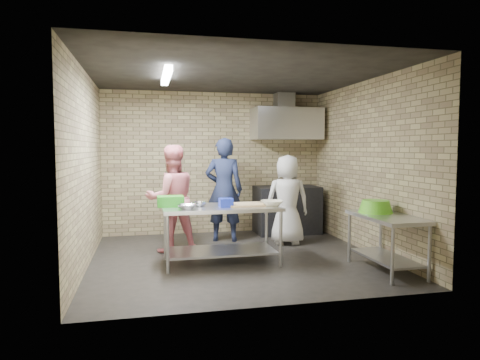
% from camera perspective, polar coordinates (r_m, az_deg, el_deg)
% --- Properties ---
extents(floor, '(4.20, 4.20, 0.00)m').
position_cam_1_polar(floor, '(6.47, -0.49, -10.36)').
color(floor, black).
rests_on(floor, ground).
extents(ceiling, '(4.20, 4.20, 0.00)m').
position_cam_1_polar(ceiling, '(6.35, -0.50, 13.94)').
color(ceiling, black).
rests_on(ceiling, ground).
extents(back_wall, '(4.20, 0.06, 2.70)m').
position_cam_1_polar(back_wall, '(8.23, -3.41, 2.28)').
color(back_wall, tan).
rests_on(back_wall, ground).
extents(front_wall, '(4.20, 0.06, 2.70)m').
position_cam_1_polar(front_wall, '(4.33, 5.04, 0.51)').
color(front_wall, tan).
rests_on(front_wall, ground).
extents(left_wall, '(0.06, 4.00, 2.70)m').
position_cam_1_polar(left_wall, '(6.18, -19.91, 1.39)').
color(left_wall, tan).
rests_on(left_wall, ground).
extents(right_wall, '(0.06, 4.00, 2.70)m').
position_cam_1_polar(right_wall, '(7.01, 16.54, 1.78)').
color(right_wall, tan).
rests_on(right_wall, ground).
extents(prep_table, '(1.64, 0.82, 0.82)m').
position_cam_1_polar(prep_table, '(6.09, -2.53, -7.32)').
color(prep_table, silver).
rests_on(prep_table, floor).
extents(side_counter, '(0.60, 1.20, 0.75)m').
position_cam_1_polar(side_counter, '(6.04, 18.95, -7.99)').
color(side_counter, silver).
rests_on(side_counter, floor).
extents(stove, '(1.20, 0.70, 0.90)m').
position_cam_1_polar(stove, '(8.30, 6.27, -3.96)').
color(stove, black).
rests_on(stove, floor).
extents(range_hood, '(1.30, 0.60, 0.60)m').
position_cam_1_polar(range_hood, '(8.28, 6.25, 7.47)').
color(range_hood, silver).
rests_on(range_hood, back_wall).
extents(hood_duct, '(0.35, 0.30, 0.30)m').
position_cam_1_polar(hood_duct, '(8.45, 5.95, 10.47)').
color(hood_duct, '#A5A8AD').
rests_on(hood_duct, back_wall).
extents(wall_shelf, '(0.80, 0.20, 0.04)m').
position_cam_1_polar(wall_shelf, '(8.55, 7.75, 6.15)').
color(wall_shelf, '#3F2B19').
rests_on(wall_shelf, back_wall).
extents(fluorescent_fixture, '(0.10, 1.25, 0.08)m').
position_cam_1_polar(fluorescent_fixture, '(6.21, -9.82, 13.53)').
color(fluorescent_fixture, white).
rests_on(fluorescent_fixture, ceiling).
extents(green_crate, '(0.36, 0.27, 0.15)m').
position_cam_1_polar(green_crate, '(6.05, -9.29, -2.82)').
color(green_crate, green).
rests_on(green_crate, prep_table).
extents(blue_tub, '(0.18, 0.18, 0.12)m').
position_cam_1_polar(blue_tub, '(5.93, -1.90, -3.05)').
color(blue_tub, '#162AAB').
rests_on(blue_tub, prep_table).
extents(cutting_board, '(0.50, 0.38, 0.03)m').
position_cam_1_polar(cutting_board, '(6.07, 0.75, -3.30)').
color(cutting_board, '#D5B57B').
rests_on(cutting_board, prep_table).
extents(mixing_bowl_a, '(0.30, 0.30, 0.06)m').
position_cam_1_polar(mixing_bowl_a, '(5.76, -7.11, -3.57)').
color(mixing_bowl_a, '#ADAEB4').
rests_on(mixing_bowl_a, prep_table).
extents(mixing_bowl_b, '(0.23, 0.23, 0.06)m').
position_cam_1_polar(mixing_bowl_b, '(6.03, -5.44, -3.22)').
color(mixing_bowl_b, silver).
rests_on(mixing_bowl_b, prep_table).
extents(ceramic_bowl, '(0.37, 0.37, 0.08)m').
position_cam_1_polar(ceramic_bowl, '(6.04, 4.27, -3.12)').
color(ceramic_bowl, beige).
rests_on(ceramic_bowl, prep_table).
extents(green_basin, '(0.46, 0.46, 0.17)m').
position_cam_1_polar(green_basin, '(6.16, 17.68, -3.38)').
color(green_basin, '#59C626').
rests_on(green_basin, side_counter).
extents(bottle_red, '(0.07, 0.07, 0.18)m').
position_cam_1_polar(bottle_red, '(8.47, 6.15, 6.92)').
color(bottle_red, '#B22619').
rests_on(bottle_red, wall_shelf).
extents(bottle_green, '(0.06, 0.06, 0.15)m').
position_cam_1_polar(bottle_green, '(8.60, 8.70, 6.76)').
color(bottle_green, green).
rests_on(bottle_green, wall_shelf).
extents(man_navy, '(0.75, 0.59, 1.81)m').
position_cam_1_polar(man_navy, '(7.49, -2.16, -1.30)').
color(man_navy, '#151836').
rests_on(man_navy, floor).
extents(woman_pink, '(0.93, 0.79, 1.68)m').
position_cam_1_polar(woman_pink, '(6.79, -9.15, -2.47)').
color(woman_pink, '#DE757E').
rests_on(woman_pink, floor).
extents(woman_white, '(0.79, 0.56, 1.52)m').
position_cam_1_polar(woman_white, '(7.30, 6.34, -2.62)').
color(woman_white, silver).
rests_on(woman_white, floor).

